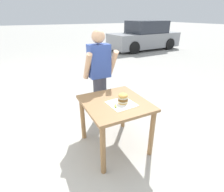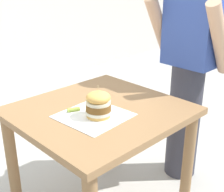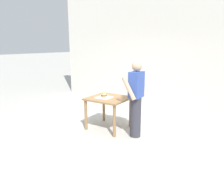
{
  "view_description": "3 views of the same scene",
  "coord_description": "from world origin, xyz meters",
  "px_view_note": "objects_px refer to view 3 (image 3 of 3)",
  "views": [
    {
      "loc": [
        -1.03,
        -1.95,
        1.9
      ],
      "look_at": [
        0.0,
        0.1,
        0.83
      ],
      "focal_mm": 28.0,
      "sensor_mm": 36.0,
      "label": 1
    },
    {
      "loc": [
        1.24,
        -1.11,
        1.53
      ],
      "look_at": [
        0.0,
        0.1,
        0.83
      ],
      "focal_mm": 50.0,
      "sensor_mm": 36.0,
      "label": 2
    },
    {
      "loc": [
        4.24,
        2.82,
        2.02
      ],
      "look_at": [
        0.0,
        0.1,
        0.83
      ],
      "focal_mm": 35.0,
      "sensor_mm": 36.0,
      "label": 3
    }
  ],
  "objects_px": {
    "pickle_spear": "(105,96)",
    "diner_across_table": "(136,98)",
    "sandwich": "(104,95)",
    "patio_table": "(109,103)"
  },
  "relations": [
    {
      "from": "patio_table",
      "to": "pickle_spear",
      "type": "relative_size",
      "value": 12.94
    },
    {
      "from": "patio_table",
      "to": "sandwich",
      "type": "height_order",
      "value": "sandwich"
    },
    {
      "from": "pickle_spear",
      "to": "sandwich",
      "type": "bearing_deg",
      "value": 21.78
    },
    {
      "from": "patio_table",
      "to": "sandwich",
      "type": "distance_m",
      "value": 0.24
    },
    {
      "from": "sandwich",
      "to": "pickle_spear",
      "type": "relative_size",
      "value": 2.52
    },
    {
      "from": "sandwich",
      "to": "diner_across_table",
      "type": "bearing_deg",
      "value": 89.14
    },
    {
      "from": "patio_table",
      "to": "pickle_spear",
      "type": "xyz_separation_m",
      "value": [
        -0.07,
        -0.14,
        0.16
      ]
    },
    {
      "from": "pickle_spear",
      "to": "diner_across_table",
      "type": "distance_m",
      "value": 0.93
    },
    {
      "from": "pickle_spear",
      "to": "diner_across_table",
      "type": "bearing_deg",
      "value": 80.1
    },
    {
      "from": "pickle_spear",
      "to": "diner_across_table",
      "type": "xyz_separation_m",
      "value": [
        0.16,
        0.91,
        0.09
      ]
    }
  ]
}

